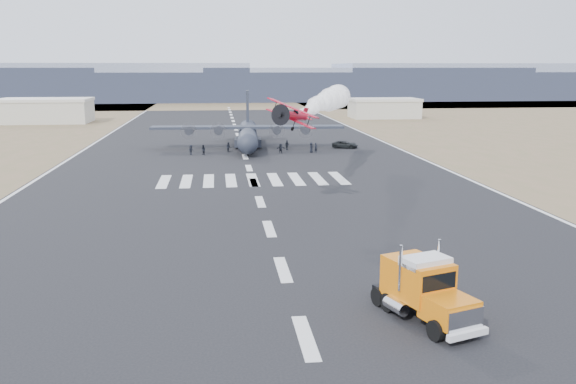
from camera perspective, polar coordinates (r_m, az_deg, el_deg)
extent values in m
plane|color=black|center=(35.62, 1.66, -13.45)|extent=(500.00, 500.00, 0.00)
cube|color=brown|center=(262.41, -5.69, 8.22)|extent=(500.00, 80.00, 0.00)
cube|color=gray|center=(298.15, -18.61, 9.71)|extent=(150.00, 50.00, 17.00)
cube|color=gray|center=(292.09, -5.83, 9.83)|extent=(150.00, 50.00, 13.00)
cube|color=gray|center=(300.24, 6.86, 10.04)|extent=(150.00, 50.00, 15.00)
cube|color=gray|center=(321.59, 18.37, 9.82)|extent=(150.00, 50.00, 17.00)
cube|color=#ABA898|center=(183.53, -21.75, 6.98)|extent=(24.00, 14.00, 6.00)
cube|color=beige|center=(183.34, -21.83, 8.01)|extent=(24.50, 14.50, 0.80)
cube|color=#ABA898|center=(189.29, 8.97, 7.65)|extent=(20.00, 12.00, 5.20)
cube|color=beige|center=(189.12, 9.00, 8.53)|extent=(20.50, 12.50, 0.80)
cube|color=black|center=(39.37, 11.65, -10.23)|extent=(3.56, 7.46, 0.27)
cube|color=orange|center=(36.69, 14.86, -10.56)|extent=(3.25, 3.31, 1.43)
cube|color=silver|center=(35.78, 16.30, -11.41)|extent=(2.34, 0.94, 1.21)
cube|color=silver|center=(35.94, 16.46, -12.66)|extent=(2.71, 1.20, 0.38)
cube|color=orange|center=(37.77, 12.98, -8.30)|extent=(3.24, 2.76, 2.42)
cube|color=black|center=(36.96, 13.91, -8.16)|extent=(2.33, 0.91, 0.99)
cube|color=silver|center=(37.61, 12.76, -6.34)|extent=(3.17, 2.55, 0.55)
cube|color=orange|center=(39.35, 11.16, -7.92)|extent=(3.31, 2.97, 2.86)
cylinder|color=black|center=(35.96, 13.67, -12.49)|extent=(0.81, 1.29, 1.21)
cylinder|color=black|center=(37.51, 16.74, -11.62)|extent=(0.81, 1.29, 1.21)
cylinder|color=black|center=(39.33, 9.38, -10.17)|extent=(0.81, 1.29, 1.21)
cylinder|color=black|center=(40.75, 12.34, -9.50)|extent=(0.81, 1.29, 1.21)
cylinder|color=black|center=(40.16, 8.47, -9.66)|extent=(0.81, 1.29, 1.21)
cylinder|color=black|center=(41.56, 11.40, -9.03)|extent=(0.81, 1.29, 1.21)
cylinder|color=#AA0B12|center=(64.23, 0.52, 7.15)|extent=(2.40, 4.92, 0.88)
sphere|color=black|center=(64.40, 0.55, 7.47)|extent=(0.68, 0.68, 0.68)
cylinder|color=black|center=(61.94, 0.08, 6.99)|extent=(1.11, 0.87, 0.98)
cylinder|color=black|center=(61.61, 0.02, 6.96)|extent=(2.05, 0.72, 2.15)
cube|color=#AA0B12|center=(63.88, 0.45, 6.82)|extent=(5.61, 2.72, 1.97)
cube|color=#AA0B12|center=(63.50, 0.40, 7.85)|extent=(5.79, 2.78, 2.04)
cube|color=#AA0B12|center=(66.40, 0.91, 7.72)|extent=(0.37, 0.87, 0.98)
cube|color=#AA0B12|center=(66.43, 0.91, 7.29)|extent=(2.07, 1.28, 0.08)
cylinder|color=black|center=(63.73, -0.32, 6.06)|extent=(0.25, 0.45, 0.43)
cylinder|color=black|center=(63.42, 1.07, 6.03)|extent=(0.25, 0.45, 0.43)
sphere|color=white|center=(66.62, 0.94, 7.31)|extent=(0.68, 0.68, 0.68)
sphere|color=white|center=(68.92, 1.32, 7.47)|extent=(0.91, 0.91, 0.91)
sphere|color=white|center=(71.22, 1.67, 7.63)|extent=(1.13, 1.13, 1.13)
sphere|color=white|center=(73.53, 2.01, 7.77)|extent=(1.36, 1.36, 1.36)
sphere|color=white|center=(75.83, 2.32, 7.91)|extent=(1.58, 1.58, 1.58)
sphere|color=white|center=(78.14, 2.61, 8.03)|extent=(1.80, 1.80, 1.80)
sphere|color=white|center=(80.45, 2.89, 8.15)|extent=(2.03, 2.03, 2.03)
sphere|color=white|center=(82.77, 3.15, 8.27)|extent=(2.25, 2.25, 2.25)
sphere|color=white|center=(85.08, 3.40, 8.37)|extent=(2.47, 2.47, 2.47)
sphere|color=white|center=(87.40, 3.63, 8.47)|extent=(2.70, 2.70, 2.70)
sphere|color=white|center=(89.72, 3.86, 8.57)|extent=(2.92, 2.92, 2.92)
sphere|color=white|center=(92.04, 4.07, 8.66)|extent=(3.14, 3.14, 3.14)
sphere|color=white|center=(94.36, 4.27, 8.74)|extent=(3.37, 3.37, 3.37)
sphere|color=white|center=(96.68, 4.46, 8.83)|extent=(3.59, 3.59, 3.59)
sphere|color=white|center=(99.00, 4.64, 8.90)|extent=(3.82, 3.82, 3.82)
cylinder|color=black|center=(116.60, -3.79, 5.28)|extent=(4.96, 25.40, 3.61)
sphere|color=black|center=(104.06, -3.80, 4.52)|extent=(3.61, 3.61, 3.61)
cone|color=black|center=(129.15, -3.77, 5.89)|extent=(3.89, 5.60, 3.61)
cube|color=black|center=(115.53, -3.80, 6.08)|extent=(36.21, 5.73, 0.45)
cylinder|color=black|center=(115.67, -9.19, 5.74)|extent=(1.81, 3.51, 1.62)
cylinder|color=#3F3F44|center=(113.88, -9.28, 5.64)|extent=(3.06, 0.21, 3.07)
cylinder|color=black|center=(115.27, -6.50, 5.79)|extent=(1.81, 3.51, 1.62)
cylinder|color=#3F3F44|center=(113.48, -6.54, 5.70)|extent=(3.06, 0.21, 3.07)
cylinder|color=black|center=(115.23, -1.09, 5.86)|extent=(1.81, 3.51, 1.62)
cylinder|color=#3F3F44|center=(113.44, -1.05, 5.77)|extent=(3.06, 0.21, 3.07)
cylinder|color=black|center=(115.59, 1.60, 5.87)|extent=(1.81, 3.51, 1.62)
cylinder|color=#3F3F44|center=(113.80, 1.68, 5.78)|extent=(3.06, 0.21, 3.07)
cube|color=black|center=(126.99, -3.80, 7.83)|extent=(0.76, 4.08, 7.21)
cube|color=black|center=(127.74, -3.78, 6.15)|extent=(12.75, 3.38, 0.32)
cube|color=black|center=(117.67, -4.75, 4.66)|extent=(1.37, 5.46, 1.44)
cylinder|color=black|center=(117.73, -4.74, 4.42)|extent=(0.50, 1.01, 0.99)
cube|color=black|center=(117.66, -2.81, 4.69)|extent=(1.37, 5.46, 1.44)
cylinder|color=black|center=(117.72, -2.81, 4.45)|extent=(0.50, 1.01, 0.99)
cylinder|color=black|center=(107.00, -3.79, 3.67)|extent=(0.40, 0.83, 0.81)
imported|color=black|center=(116.95, 5.35, 4.45)|extent=(5.39, 3.90, 1.36)
imported|color=black|center=(109.88, 2.62, 4.15)|extent=(0.85, 0.83, 1.80)
imported|color=black|center=(111.57, -5.59, 4.21)|extent=(0.88, 1.01, 1.77)
imported|color=black|center=(108.58, -9.06, 3.91)|extent=(1.15, 1.18, 1.74)
imported|color=black|center=(113.65, -0.10, 4.41)|extent=(1.13, 1.15, 1.82)
imported|color=black|center=(110.12, 2.19, 4.19)|extent=(0.81, 1.04, 1.86)
imported|color=black|center=(109.12, -0.69, 4.09)|extent=(1.64, 0.63, 1.73)
imported|color=black|center=(113.02, -4.65, 4.32)|extent=(0.80, 0.83, 1.77)
imported|color=black|center=(108.11, -7.93, 3.92)|extent=(0.95, 1.00, 1.76)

